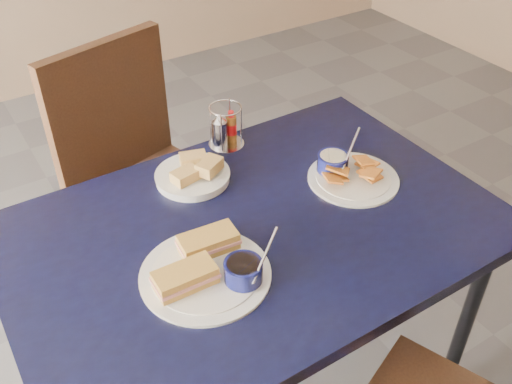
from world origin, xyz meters
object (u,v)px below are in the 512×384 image
chair_far (142,162)px  condiment_caddy (224,130)px  dining_table (254,243)px  bread_basket (194,174)px  plantain_plate (346,172)px  sandwich_plate (209,267)px

chair_far → condiment_caddy: bearing=-61.3°
dining_table → condiment_caddy: size_ratio=9.26×
bread_basket → condiment_caddy: bearing=33.8°
chair_far → bread_basket: size_ratio=4.71×
dining_table → condiment_caddy: condiment_caddy is taller
chair_far → plantain_plate: bearing=-59.5°
chair_far → condiment_caddy: (0.17, -0.31, 0.24)m
plantain_plate → dining_table: bearing=-173.7°
chair_far → condiment_caddy: chair_far is taller
chair_far → plantain_plate: (0.38, -0.64, 0.20)m
bread_basket → chair_far: bearing=90.5°
chair_far → dining_table: bearing=-86.2°
sandwich_plate → bread_basket: size_ratio=1.52×
condiment_caddy → sandwich_plate: bearing=-123.7°
chair_far → sandwich_plate: size_ratio=3.09×
plantain_plate → condiment_caddy: 0.39m
condiment_caddy → dining_table: bearing=-108.5°
bread_basket → condiment_caddy: (0.17, 0.11, 0.04)m
plantain_plate → bread_basket: size_ratio=1.24×
bread_basket → sandwich_plate: bearing=-112.1°
plantain_plate → bread_basket: (-0.37, 0.22, 0.00)m
chair_far → bread_basket: chair_far is taller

